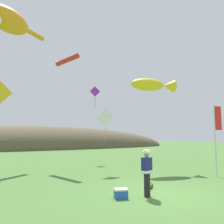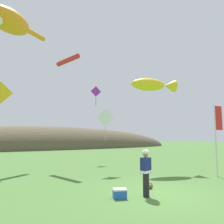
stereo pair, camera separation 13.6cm
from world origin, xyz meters
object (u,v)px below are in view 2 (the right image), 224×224
object	(u,v)px
kite_giant_cat	(3,18)
kite_diamond_white	(105,117)
kite_spool	(149,186)
festival_attendant	(146,171)
kite_diamond_violet	(96,92)
kite_diamond_gold	(0,93)
kite_tube_streamer	(67,60)
kite_fish_windsock	(153,85)
festival_banner_pole	(217,129)
picnic_cooler	(120,194)

from	to	relation	value
kite_giant_cat	kite_diamond_white	size ratio (longest dim) A/B	2.65
kite_spool	festival_attendant	bearing A→B (deg)	-131.60
kite_spool	kite_diamond_violet	bearing A→B (deg)	80.95
kite_diamond_gold	kite_tube_streamer	bearing A→B (deg)	32.18
kite_giant_cat	kite_spool	bearing A→B (deg)	-55.81
kite_tube_streamer	kite_diamond_gold	bearing A→B (deg)	-147.82
kite_fish_windsock	kite_tube_streamer	size ratio (longest dim) A/B	1.28
festival_banner_pole	kite_diamond_white	bearing A→B (deg)	141.34
festival_attendant	kite_tube_streamer	world-z (taller)	kite_tube_streamer
festival_attendant	kite_diamond_gold	world-z (taller)	kite_diamond_gold
kite_spool	kite_diamond_gold	size ratio (longest dim) A/B	0.11
festival_banner_pole	kite_fish_windsock	world-z (taller)	kite_fish_windsock
kite_diamond_violet	kite_spool	bearing A→B (deg)	-99.05
kite_giant_cat	kite_fish_windsock	size ratio (longest dim) A/B	1.63
picnic_cooler	kite_fish_windsock	world-z (taller)	kite_fish_windsock
kite_fish_windsock	kite_diamond_violet	bearing A→B (deg)	107.58
kite_spool	kite_diamond_violet	xyz separation A→B (m)	(1.64, 10.30, 6.19)
kite_spool	kite_fish_windsock	size ratio (longest dim) A/B	0.07
festival_attendant	festival_banner_pole	xyz separation A→B (m)	(6.05, 1.46, 1.72)
kite_giant_cat	kite_tube_streamer	size ratio (longest dim) A/B	2.09
kite_diamond_violet	festival_attendant	bearing A→B (deg)	-102.51
kite_spool	kite_tube_streamer	xyz separation A→B (m)	(-1.68, 8.03, 7.94)
kite_fish_windsock	kite_diamond_gold	distance (m)	9.79
festival_attendant	kite_diamond_white	xyz separation A→B (m)	(0.86, 5.61, 2.52)
kite_diamond_violet	kite_diamond_white	bearing A→B (deg)	-106.16
picnic_cooler	festival_banner_pole	size ratio (longest dim) A/B	0.14
kite_giant_cat	kite_diamond_gold	bearing A→B (deg)	-87.93
kite_diamond_gold	kite_spool	bearing A→B (deg)	-40.68
picnic_cooler	kite_giant_cat	xyz separation A→B (m)	(-4.38, 9.91, 10.79)
kite_tube_streamer	kite_diamond_gold	distance (m)	6.25
kite_spool	festival_banner_pole	xyz separation A→B (m)	(5.19, 0.50, 2.55)
festival_attendant	kite_giant_cat	bearing A→B (deg)	117.93
picnic_cooler	kite_giant_cat	distance (m)	15.29
kite_tube_streamer	kite_diamond_white	world-z (taller)	kite_tube_streamer
festival_attendant	kite_giant_cat	xyz separation A→B (m)	(-5.39, 10.17, 10.02)
kite_fish_windsock	kite_tube_streamer	bearing A→B (deg)	144.22
picnic_cooler	kite_diamond_violet	world-z (taller)	kite_diamond_violet
festival_banner_pole	kite_tube_streamer	bearing A→B (deg)	132.34
kite_spool	festival_banner_pole	size ratio (longest dim) A/B	0.06
kite_diamond_violet	festival_banner_pole	bearing A→B (deg)	-70.10
kite_diamond_white	festival_banner_pole	bearing A→B (deg)	-38.66
kite_spool	kite_fish_windsock	xyz separation A→B (m)	(3.55, 4.26, 5.79)
picnic_cooler	kite_diamond_white	world-z (taller)	kite_diamond_white
festival_attendant	kite_fish_windsock	xyz separation A→B (m)	(4.41, 5.23, 4.96)
kite_diamond_white	kite_diamond_gold	world-z (taller)	kite_diamond_gold
festival_attendant	picnic_cooler	size ratio (longest dim) A/B	3.17
festival_banner_pole	kite_giant_cat	bearing A→B (deg)	142.73
kite_fish_windsock	kite_tube_streamer	xyz separation A→B (m)	(-5.23, 3.77, 2.15)
kite_fish_windsock	kite_diamond_white	xyz separation A→B (m)	(-3.55, 0.38, -2.44)
festival_attendant	kite_diamond_white	world-z (taller)	kite_diamond_white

